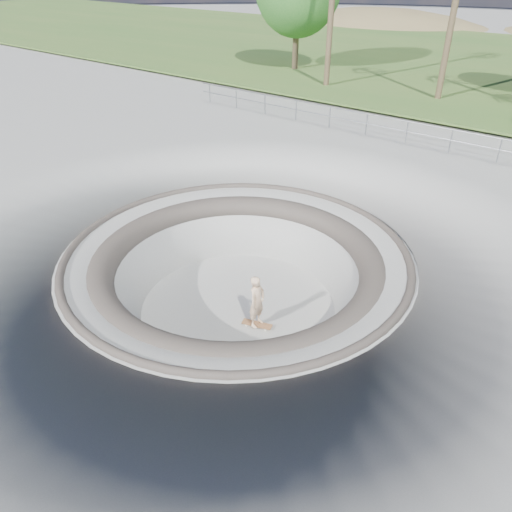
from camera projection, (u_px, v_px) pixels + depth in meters
name	position (u px, v px, depth m)	size (l,w,h in m)	color
ground	(237.00, 253.00, 14.73)	(180.00, 180.00, 0.00)	#9F9F9A
skate_bowl	(238.00, 303.00, 15.68)	(14.00, 14.00, 4.10)	#9F9F9A
safety_railing	(407.00, 132.00, 22.47)	(25.00, 0.06, 1.03)	gray
skateboard	(257.00, 324.00, 14.77)	(0.94, 0.52, 0.09)	#94623B
skater	(257.00, 301.00, 14.33)	(0.60, 0.40, 1.65)	#DEB690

